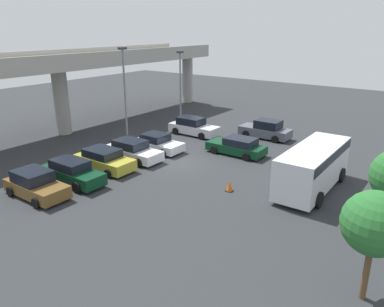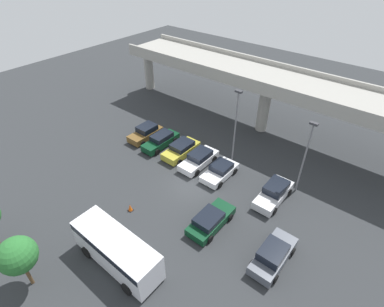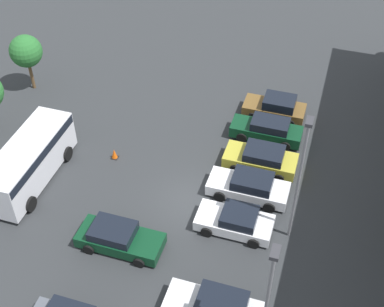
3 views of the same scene
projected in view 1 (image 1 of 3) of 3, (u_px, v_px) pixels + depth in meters
name	position (u px, v px, depth m)	size (l,w,h in m)	color
ground_plane	(179.00, 163.00, 28.50)	(91.33, 91.33, 0.00)	#2D3033
highway_overpass	(58.00, 67.00, 34.27)	(41.36, 6.74, 7.68)	#9E9B93
parked_car_0	(36.00, 185.00, 22.64)	(2.13, 4.33, 1.61)	brown
parked_car_1	(72.00, 172.00, 24.60)	(1.97, 4.77, 1.55)	#0C381E
parked_car_2	(104.00, 160.00, 26.98)	(2.22, 4.60, 1.51)	gold
parked_car_3	(132.00, 151.00, 28.92)	(2.16, 4.85, 1.55)	silver
parked_car_4	(157.00, 143.00, 31.03)	(2.22, 4.33, 1.41)	silver
parked_car_5	(237.00, 146.00, 30.17)	(2.19, 4.74, 1.41)	#0C381E
parked_car_6	(193.00, 127.00, 35.67)	(2.11, 4.88, 1.65)	silver
parked_car_7	(266.00, 130.00, 34.58)	(2.13, 4.71, 1.72)	#515660
shuttle_bus	(314.00, 165.00, 23.37)	(7.48, 2.71, 2.76)	silver
lamp_post_near_aisle	(125.00, 90.00, 30.99)	(0.70, 0.35, 8.27)	slate
lamp_post_mid_lot	(180.00, 84.00, 36.71)	(0.70, 0.35, 7.62)	slate
tree_front_left	(375.00, 224.00, 13.27)	(2.39, 2.39, 4.41)	brown
traffic_cone	(229.00, 186.00, 23.47)	(0.44, 0.44, 0.70)	black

